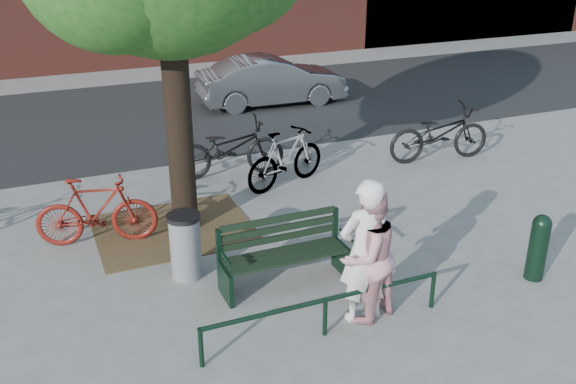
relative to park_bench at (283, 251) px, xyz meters
name	(u,v)px	position (x,y,z in m)	size (l,w,h in m)	color
ground	(286,285)	(0.00, -0.08, -0.48)	(90.00, 90.00, 0.00)	gray
dirt_pit	(174,229)	(-1.00, 2.12, -0.47)	(2.40, 2.00, 0.02)	brown
road	(153,116)	(0.00, 8.42, -0.47)	(40.00, 7.00, 0.01)	black
park_bench	(283,251)	(0.00, 0.00, 0.00)	(1.74, 0.54, 0.97)	black
guard_railing	(325,306)	(0.00, -1.28, -0.08)	(3.06, 0.06, 0.51)	black
person_left	(365,251)	(0.58, -1.13, 0.44)	(0.67, 0.44, 1.84)	silver
person_right	(368,256)	(0.62, -1.13, 0.37)	(0.83, 0.64, 1.70)	#CE8E92
bollard	(539,245)	(3.20, -1.22, 0.03)	(0.25, 0.25, 0.95)	black
litter_bin	(185,246)	(-1.16, 0.66, 0.00)	(0.46, 0.46, 0.94)	gray
bicycle_b	(96,211)	(-2.13, 2.12, 0.06)	(0.50, 1.78, 1.07)	#63150E
bicycle_c	(229,148)	(0.52, 3.95, 0.08)	(0.74, 2.11, 1.11)	black
bicycle_d	(286,158)	(1.32, 3.09, 0.06)	(0.51, 1.79, 1.08)	gray
bicycle_e	(439,134)	(4.67, 3.14, 0.08)	(0.74, 2.13, 1.12)	black
parked_car	(272,81)	(3.09, 8.28, 0.15)	(1.32, 3.80, 1.25)	slate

